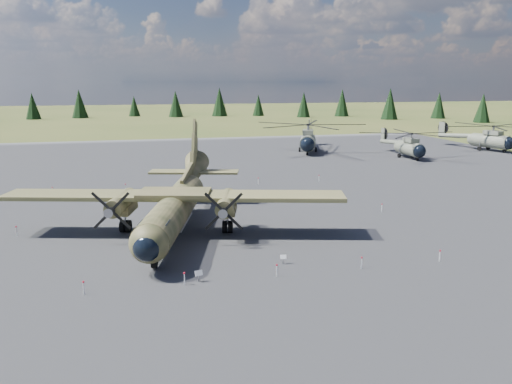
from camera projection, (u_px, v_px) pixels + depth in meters
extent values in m
plane|color=brown|center=(215.00, 223.00, 44.98)|extent=(500.00, 500.00, 0.00)
cube|color=slate|center=(200.00, 199.00, 54.47)|extent=(120.00, 120.00, 0.04)
cylinder|color=#3A3E21|center=(174.00, 210.00, 40.78)|extent=(7.02, 17.42, 2.69)
sphere|color=#3A3E21|center=(149.00, 243.00, 32.33)|extent=(3.22, 3.22, 2.64)
sphere|color=black|center=(148.00, 247.00, 31.83)|extent=(2.37, 2.37, 1.94)
cube|color=black|center=(154.00, 226.00, 33.68)|extent=(2.25, 1.98, 0.53)
cone|color=#3A3E21|center=(193.00, 173.00, 51.64)|extent=(4.24, 7.06, 4.05)
cube|color=#9EA0A3|center=(176.00, 220.00, 41.96)|extent=(3.24, 6.04, 0.48)
cube|color=#363C1F|center=(174.00, 196.00, 41.01)|extent=(27.79, 10.27, 0.34)
cube|color=#3A3E21|center=(174.00, 193.00, 40.96)|extent=(6.46, 4.82, 0.34)
cylinder|color=#3A3E21|center=(122.00, 202.00, 40.93)|extent=(2.67, 5.20, 1.44)
cube|color=#3A3E21|center=(125.00, 207.00, 41.82)|extent=(2.23, 3.53, 0.77)
cone|color=gray|center=(110.00, 212.00, 37.88)|extent=(0.93, 1.02, 0.73)
cylinder|color=black|center=(126.00, 226.00, 42.17)|extent=(1.09, 1.24, 1.06)
cylinder|color=#3A3E21|center=(227.00, 203.00, 40.75)|extent=(2.67, 5.20, 1.44)
cube|color=#3A3E21|center=(227.00, 208.00, 41.64)|extent=(2.23, 3.53, 0.77)
cone|color=gray|center=(223.00, 213.00, 37.70)|extent=(0.93, 1.02, 0.73)
cylinder|color=black|center=(228.00, 227.00, 41.99)|extent=(1.09, 1.24, 1.06)
cube|color=#3A3E21|center=(188.00, 174.00, 47.94)|extent=(2.11, 7.09, 1.61)
cube|color=#363C1F|center=(194.00, 172.00, 52.09)|extent=(9.46, 4.40, 0.21)
cylinder|color=gray|center=(154.00, 252.00, 33.67)|extent=(0.16, 0.16, 0.87)
cylinder|color=black|center=(154.00, 262.00, 33.82)|extent=(0.55, 0.95, 0.90)
cylinder|color=slate|center=(308.00, 142.00, 89.15)|extent=(5.31, 8.35, 2.74)
sphere|color=black|center=(307.00, 145.00, 85.33)|extent=(3.24, 3.24, 2.52)
sphere|color=slate|center=(308.00, 139.00, 92.97)|extent=(3.24, 3.24, 2.52)
cube|color=slate|center=(308.00, 132.00, 88.34)|extent=(2.96, 3.93, 0.82)
cylinder|color=gray|center=(308.00, 127.00, 88.17)|extent=(0.51, 0.51, 1.10)
cylinder|color=slate|center=(309.00, 135.00, 96.87)|extent=(4.11, 9.09, 1.57)
cube|color=slate|center=(309.00, 126.00, 100.56)|extent=(0.76, 1.52, 2.63)
cylinder|color=black|center=(311.00, 126.00, 100.52)|extent=(1.05, 2.69, 2.85)
cylinder|color=black|center=(307.00, 153.00, 86.30)|extent=(0.55, 0.81, 0.74)
cylinder|color=black|center=(300.00, 149.00, 90.93)|extent=(0.61, 0.94, 0.88)
cylinder|color=gray|center=(300.00, 146.00, 90.81)|extent=(0.20, 0.20, 1.59)
cylinder|color=black|center=(316.00, 150.00, 90.59)|extent=(0.61, 0.94, 0.88)
cylinder|color=gray|center=(316.00, 146.00, 90.47)|extent=(0.20, 0.20, 1.59)
cylinder|color=slate|center=(409.00, 149.00, 82.73)|extent=(2.45, 6.52, 2.24)
sphere|color=black|center=(419.00, 151.00, 79.65)|extent=(2.13, 2.13, 2.06)
sphere|color=slate|center=(400.00, 146.00, 85.81)|extent=(2.13, 2.13, 2.06)
cube|color=slate|center=(411.00, 140.00, 82.08)|extent=(1.62, 2.91, 0.67)
cylinder|color=gray|center=(411.00, 136.00, 81.93)|extent=(0.33, 0.33, 0.90)
cylinder|color=slate|center=(391.00, 142.00, 88.96)|extent=(1.00, 7.67, 1.28)
cube|color=slate|center=(383.00, 134.00, 91.93)|extent=(0.24, 1.26, 2.15)
cylinder|color=black|center=(385.00, 134.00, 91.99)|extent=(0.13, 2.33, 2.33)
cylinder|color=black|center=(417.00, 159.00, 80.44)|extent=(0.27, 0.62, 0.61)
cylinder|color=black|center=(399.00, 156.00, 83.80)|extent=(0.29, 0.73, 0.72)
cylinder|color=gray|center=(399.00, 153.00, 83.69)|extent=(0.13, 0.13, 1.30)
cylinder|color=black|center=(412.00, 155.00, 84.27)|extent=(0.29, 0.73, 0.72)
cylinder|color=gray|center=(412.00, 152.00, 84.17)|extent=(0.13, 0.13, 1.30)
cylinder|color=slate|center=(490.00, 141.00, 91.71)|extent=(4.45, 7.52, 2.47)
sphere|color=black|center=(508.00, 143.00, 88.74)|extent=(2.84, 2.84, 2.27)
sphere|color=slate|center=(473.00, 139.00, 94.70)|extent=(2.84, 2.84, 2.27)
cube|color=slate|center=(493.00, 133.00, 91.04)|extent=(2.53, 3.51, 0.74)
cylinder|color=gray|center=(494.00, 129.00, 90.88)|extent=(0.44, 0.44, 0.99)
cylinder|color=slate|center=(457.00, 136.00, 97.73)|extent=(3.28, 8.30, 1.41)
cube|color=slate|center=(442.00, 128.00, 100.57)|extent=(0.61, 1.38, 2.37)
cylinder|color=black|center=(443.00, 128.00, 100.74)|extent=(0.81, 2.47, 2.57)
cylinder|color=black|center=(504.00, 151.00, 89.54)|extent=(0.46, 0.72, 0.67)
cylinder|color=black|center=(479.00, 149.00, 92.35)|extent=(0.52, 0.84, 0.79)
cylinder|color=gray|center=(480.00, 146.00, 92.24)|extent=(0.17, 0.17, 1.43)
cylinder|color=black|center=(488.00, 148.00, 93.68)|extent=(0.52, 0.84, 0.79)
cylinder|color=gray|center=(489.00, 145.00, 93.57)|extent=(0.17, 0.17, 1.43)
cube|color=gray|center=(199.00, 277.00, 31.73)|extent=(0.11, 0.11, 0.61)
cube|color=white|center=(199.00, 273.00, 31.61)|extent=(0.53, 0.32, 0.34)
cube|color=gray|center=(283.00, 260.00, 34.86)|extent=(0.09, 0.09, 0.53)
cube|color=white|center=(283.00, 257.00, 34.76)|extent=(0.45, 0.24, 0.30)
cylinder|color=white|center=(84.00, 288.00, 29.79)|extent=(0.07, 0.07, 0.80)
cylinder|color=red|center=(83.00, 282.00, 29.71)|extent=(0.12, 0.12, 0.10)
cylinder|color=white|center=(185.00, 279.00, 31.16)|extent=(0.07, 0.07, 0.80)
cylinder|color=red|center=(184.00, 273.00, 31.08)|extent=(0.12, 0.12, 0.10)
cylinder|color=white|center=(277.00, 271.00, 32.54)|extent=(0.07, 0.07, 0.80)
cylinder|color=red|center=(277.00, 265.00, 32.45)|extent=(0.12, 0.12, 0.10)
cylinder|color=white|center=(362.00, 263.00, 33.91)|extent=(0.07, 0.07, 0.80)
cylinder|color=red|center=(362.00, 258.00, 33.82)|extent=(0.12, 0.12, 0.10)
cylinder|color=white|center=(440.00, 256.00, 35.28)|extent=(0.07, 0.07, 0.80)
cylinder|color=red|center=(440.00, 251.00, 35.20)|extent=(0.12, 0.12, 0.10)
cylinder|color=white|center=(53.00, 191.00, 56.42)|extent=(0.07, 0.07, 0.80)
cylinder|color=red|center=(52.00, 187.00, 56.34)|extent=(0.12, 0.12, 0.10)
cylinder|color=white|center=(125.00, 187.00, 58.25)|extent=(0.07, 0.07, 0.80)
cylinder|color=red|center=(125.00, 184.00, 58.17)|extent=(0.12, 0.12, 0.10)
cylinder|color=white|center=(194.00, 184.00, 60.08)|extent=(0.07, 0.07, 0.80)
cylinder|color=red|center=(194.00, 181.00, 60.00)|extent=(0.12, 0.12, 0.10)
cylinder|color=white|center=(258.00, 181.00, 61.91)|extent=(0.07, 0.07, 0.80)
cylinder|color=red|center=(258.00, 178.00, 61.83)|extent=(0.12, 0.12, 0.10)
cylinder|color=white|center=(319.00, 178.00, 63.74)|extent=(0.07, 0.07, 0.80)
cylinder|color=red|center=(319.00, 175.00, 63.66)|extent=(0.12, 0.12, 0.10)
cylinder|color=white|center=(16.00, 231.00, 41.12)|extent=(0.07, 0.07, 0.80)
cylinder|color=red|center=(16.00, 227.00, 41.03)|extent=(0.12, 0.12, 0.10)
cylinder|color=white|center=(382.00, 208.00, 48.67)|extent=(0.07, 0.07, 0.80)
cylinder|color=red|center=(382.00, 204.00, 48.58)|extent=(0.12, 0.12, 0.10)
cone|color=black|center=(483.00, 108.00, 156.39)|extent=(5.07, 5.07, 9.05)
cone|color=black|center=(439.00, 105.00, 174.41)|extent=(5.07, 5.07, 9.06)
cone|color=black|center=(390.00, 104.00, 169.80)|extent=(5.91, 5.91, 10.55)
cone|color=black|center=(342.00, 103.00, 185.43)|extent=(5.61, 5.61, 10.02)
cone|color=black|center=(304.00, 104.00, 180.85)|extent=(5.05, 5.05, 9.02)
cone|color=black|center=(258.00, 105.00, 188.02)|extent=(4.45, 4.45, 7.95)
cone|color=black|center=(220.00, 102.00, 185.98)|extent=(5.88, 5.88, 10.51)
cone|color=black|center=(176.00, 104.00, 181.92)|extent=(5.29, 5.29, 9.45)
cone|color=black|center=(134.00, 106.00, 185.31)|extent=(4.20, 4.20, 7.50)
cone|color=black|center=(79.00, 104.00, 176.13)|extent=(5.62, 5.62, 10.04)
cone|color=black|center=(33.00, 106.00, 170.29)|extent=(5.04, 5.04, 9.00)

